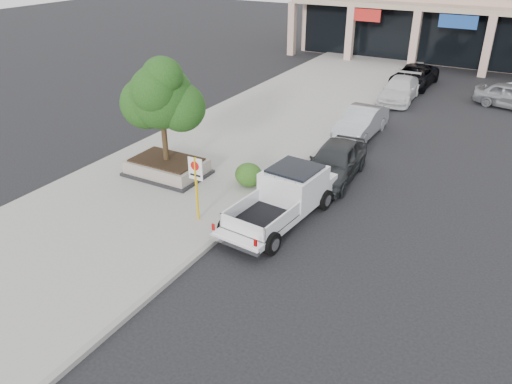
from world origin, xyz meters
The scene contains 12 objects.
ground centered at (0.00, 0.00, 0.00)m, with size 120.00×120.00×0.00m, color black.
sidewalk centered at (-5.50, 6.00, 0.07)m, with size 8.00×52.00×0.15m, color gray.
curb centered at (-1.55, 6.00, 0.07)m, with size 0.20×52.00×0.15m, color gray.
planter centered at (-5.96, 2.88, 0.48)m, with size 3.20×2.20×0.68m.
planter_tree centered at (-5.83, 3.03, 3.41)m, with size 2.90×2.55×4.00m.
no_parking_sign centered at (-2.75, 0.51, 1.63)m, with size 0.55×0.09×2.30m.
hedge centered at (-2.52, 3.60, 0.62)m, with size 1.10×0.99×0.94m, color #1D4714.
pickup_truck centered at (-0.35, 1.94, 0.85)m, with size 2.01×5.43×1.71m, color white, non-canonical shape.
curb_car_a centered at (0.03, 6.17, 0.76)m, with size 1.81×4.49×1.53m, color #292C2D.
curb_car_b centered at (-0.66, 11.41, 0.71)m, with size 1.50×4.30×1.42m, color #A8ABB0.
curb_car_c centered at (-0.61, 18.38, 0.67)m, with size 1.89×4.64×1.35m, color silver.
curb_car_d centered at (-0.62, 22.00, 0.69)m, with size 2.29×4.97×1.38m, color black.
Camera 1 is at (6.33, -11.54, 8.87)m, focal length 35.00 mm.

